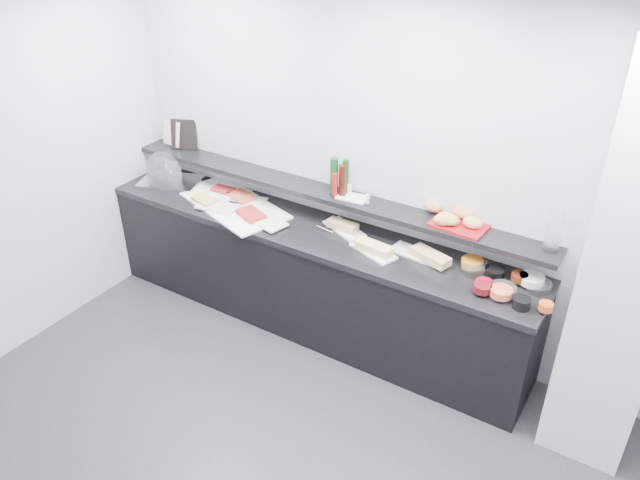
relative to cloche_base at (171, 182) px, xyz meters
The scene contains 55 objects.
back_wall 2.21m from the cloche_base, ahead, with size 5.00×0.02×2.70m, color #BBBDC3.
ceiling 3.27m from the cloche_base, 38.56° to the right, with size 5.00×5.00×0.00m, color white.
column 3.67m from the cloche_base, ahead, with size 0.50×0.50×2.70m, color silver.
buffet_cabinet 1.53m from the cloche_base, ahead, with size 3.60×0.60×0.85m, color black.
counter_top 1.44m from the cloche_base, ahead, with size 3.62×0.62×0.05m, color black.
wall_shelf 1.47m from the cloche_base, ahead, with size 3.60×0.25×0.04m, color black.
cloche_base is the anchor object (origin of this frame).
cloche_dome 0.11m from the cloche_base, 128.30° to the right, with size 0.43×0.28×0.34m, color white.
linen_runner 0.69m from the cloche_base, ahead, with size 1.02×0.48×0.01m, color white.
platter_meat_a 0.55m from the cloche_base, 13.02° to the left, with size 0.34×0.23×0.01m, color white.
food_meat_a 0.52m from the cloche_base, 10.83° to the left, with size 0.19×0.12×0.02m, color maroon.
platter_salmon 0.80m from the cloche_base, ahead, with size 0.28×0.18×0.01m, color white.
food_salmon 0.72m from the cloche_base, ahead, with size 0.24×0.15×0.02m, color #C94729.
platter_cheese 0.66m from the cloche_base, 11.10° to the right, with size 0.33×0.22×0.01m, color silver.
food_cheese 0.51m from the cloche_base, 13.86° to the right, with size 0.21×0.13×0.02m, color gold.
platter_meat_b 1.16m from the cloche_base, ahead, with size 0.27×0.18×0.01m, color white.
food_meat_b 0.98m from the cloche_base, ahead, with size 0.24×0.15×0.02m, color maroon.
sandwich_plate_left 1.68m from the cloche_base, ahead, with size 0.36×0.16×0.01m, color white.
sandwich_food_left 1.68m from the cloche_base, ahead, with size 0.24×0.09×0.06m, color tan.
tongs_left 1.57m from the cloche_base, ahead, with size 0.01×0.01×0.16m, color #B2B4B9.
sandwich_plate_mid 2.02m from the cloche_base, ahead, with size 0.36×0.15×0.01m, color silver.
sandwich_food_mid 2.03m from the cloche_base, ahead, with size 0.27×0.10×0.06m, color #E0C575.
tongs_mid 1.98m from the cloche_base, ahead, with size 0.01×0.01×0.16m, color #AEAFB5.
sandwich_plate_right 2.30m from the cloche_base, ahead, with size 0.38×0.16×0.01m, color white.
sandwich_food_right 2.41m from the cloche_base, ahead, with size 0.29×0.11×0.06m, color tan.
tongs_right 2.42m from the cloche_base, ahead, with size 0.01×0.01×0.16m, color silver.
bowl_glass_fruit 2.72m from the cloche_base, ahead, with size 0.19×0.19×0.07m, color white.
fill_glass_fruit 2.69m from the cloche_base, ahead, with size 0.15×0.15×0.05m, color orange.
bowl_black_jam 2.85m from the cloche_base, ahead, with size 0.14×0.14×0.07m, color black.
fill_black_jam 3.02m from the cloche_base, ahead, with size 0.11×0.11×0.05m, color #62230E.
bowl_glass_cream 3.15m from the cloche_base, ahead, with size 0.15×0.15×0.07m, color white.
fill_glass_cream 3.09m from the cloche_base, ahead, with size 0.16×0.16×0.05m, color white.
bowl_red_jam 2.85m from the cloche_base, ahead, with size 0.11×0.11×0.07m, color maroon.
fill_red_jam 2.85m from the cloche_base, ahead, with size 0.12×0.12×0.05m, color #560C11.
bowl_glass_salmon 2.97m from the cloche_base, ahead, with size 0.18×0.18×0.07m, color white.
fill_glass_salmon 2.97m from the cloche_base, ahead, with size 0.14×0.14×0.05m, color #E66138.
bowl_black_fruit 3.11m from the cloche_base, ahead, with size 0.11×0.11×0.07m, color black.
fill_black_fruit 3.25m from the cloche_base, ahead, with size 0.09×0.09×0.05m, color #C74A1B.
framed_print 0.43m from the cloche_base, 92.22° to the left, with size 0.23×0.02×0.26m, color black.
print_art 0.43m from the cloche_base, 121.30° to the left, with size 0.20×0.00×0.22m, color beige.
condiment_tray 1.73m from the cloche_base, ahead, with size 0.23×0.14×0.01m, color white.
bottle_green_a 1.68m from the cloche_base, ahead, with size 0.05×0.05×0.26m, color #11390F.
bottle_brown 1.67m from the cloche_base, ahead, with size 0.05×0.05×0.24m, color #351109.
bottle_green_b 1.61m from the cloche_base, ahead, with size 0.06×0.06×0.28m, color #103E1A.
bottle_hot 1.63m from the cloche_base, ahead, with size 0.04×0.04×0.18m, color #B00C13.
shaker_salt 1.69m from the cloche_base, ahead, with size 0.04×0.04×0.07m, color white.
shaker_pepper 1.88m from the cloche_base, ahead, with size 0.03×0.03×0.07m, color silver.
bread_tray 2.56m from the cloche_base, ahead, with size 0.37×0.26×0.02m, color maroon.
bread_roll_nw 2.35m from the cloche_base, ahead, with size 0.13×0.09×0.08m, color #CA7C4D.
bread_roll_n 2.56m from the cloche_base, ahead, with size 0.16×0.10×0.08m, color #C5794B.
bread_roll_sw 2.49m from the cloche_base, ahead, with size 0.15×0.10×0.08m, color tan.
bread_roll_s 2.47m from the cloche_base, ahead, with size 0.12×0.08×0.08m, color tan.
bread_roll_midw 2.51m from the cloche_base, ahead, with size 0.13×0.08×0.08m, color tan.
bread_roll_mide 2.66m from the cloche_base, ahead, with size 0.13×0.09×0.08m, color tan.
carafe 3.18m from the cloche_base, ahead, with size 0.10×0.10×0.30m, color white.
Camera 1 is at (1.56, -1.76, 3.26)m, focal length 35.00 mm.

